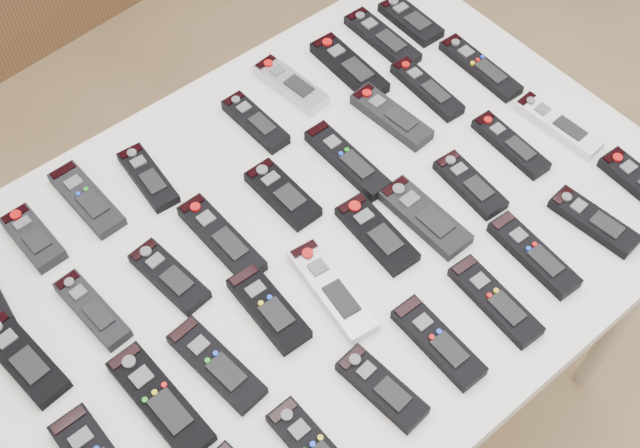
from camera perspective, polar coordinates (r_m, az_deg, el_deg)
ground at (r=2.08m, az=-0.37°, el=-13.09°), size 4.00×4.00×0.00m
table at (r=1.45m, az=0.00°, el=-1.76°), size 1.25×0.88×0.78m
remote_1 at (r=1.46m, az=-19.71°, el=-0.94°), size 0.06×0.14×0.02m
remote_2 at (r=1.48m, az=-16.26°, el=1.70°), size 0.06×0.18×0.02m
remote_3 at (r=1.49m, az=-12.13°, el=3.25°), size 0.06×0.16×0.02m
remote_4 at (r=1.54m, az=-4.62°, el=7.24°), size 0.05×0.16×0.02m
remote_5 at (r=1.61m, az=-2.10°, el=9.87°), size 0.07×0.17×0.02m
remote_6 at (r=1.64m, az=2.08°, el=11.08°), size 0.06×0.19×0.02m
remote_7 at (r=1.71m, az=4.45°, el=13.02°), size 0.05×0.19×0.02m
remote_8 at (r=1.76m, az=6.46°, el=14.20°), size 0.06×0.15×0.02m
remote_9 at (r=1.35m, az=-20.37°, el=-8.96°), size 0.08×0.18×0.02m
remote_10 at (r=1.35m, az=-15.88°, el=-5.88°), size 0.06×0.16×0.02m
remote_11 at (r=1.36m, az=-10.67°, el=-3.68°), size 0.07×0.16×0.02m
remote_12 at (r=1.38m, az=-7.02°, el=-1.00°), size 0.06×0.19×0.02m
remote_13 at (r=1.43m, az=-2.67°, el=2.14°), size 0.06×0.15×0.02m
remote_14 at (r=1.48m, az=1.94°, el=4.55°), size 0.05×0.19×0.02m
remote_15 at (r=1.55m, az=5.09°, el=7.60°), size 0.06×0.18×0.02m
remote_16 at (r=1.61m, az=7.60°, el=9.51°), size 0.05×0.18×0.02m
remote_17 at (r=1.67m, az=11.32°, el=10.86°), size 0.05×0.20×0.02m
remote_19 at (r=1.26m, az=-11.30°, el=-12.22°), size 0.07×0.21×0.02m
remote_20 at (r=1.27m, az=-7.38°, el=-9.87°), size 0.07×0.18×0.02m
remote_21 at (r=1.31m, az=-3.68°, el=-6.01°), size 0.06×0.16×0.02m
remote_22 at (r=1.32m, az=0.86°, el=-4.69°), size 0.08×0.20×0.02m
remote_23 at (r=1.38m, az=4.06°, el=-0.71°), size 0.07×0.17×0.02m
remote_24 at (r=1.41m, az=7.45°, el=0.50°), size 0.06×0.18×0.02m
remote_25 at (r=1.47m, az=10.62°, el=2.77°), size 0.06×0.15×0.02m
remote_26 at (r=1.54m, az=13.38°, el=5.51°), size 0.05×0.17×0.02m
remote_27 at (r=1.60m, az=16.56°, el=6.77°), size 0.06×0.18×0.02m
remote_31 at (r=1.25m, az=4.42°, el=-11.55°), size 0.06×0.15×0.02m
remote_32 at (r=1.29m, az=8.40°, el=-8.32°), size 0.05×0.17×0.02m
remote_33 at (r=1.34m, az=12.35°, el=-5.36°), size 0.06×0.18×0.02m
remote_34 at (r=1.40m, az=14.94°, el=-2.12°), size 0.06×0.18×0.02m
remote_35 at (r=1.47m, az=18.91°, el=0.18°), size 0.07×0.17×0.02m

